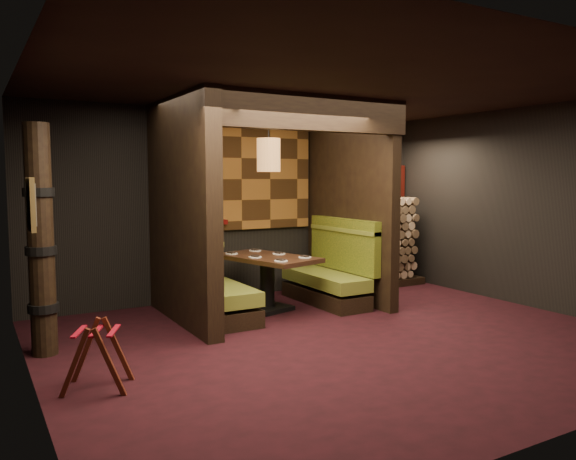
{
  "coord_description": "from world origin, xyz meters",
  "views": [
    {
      "loc": [
        -3.7,
        -5.13,
        1.85
      ],
      "look_at": [
        0.0,
        1.3,
        1.15
      ],
      "focal_mm": 35.0,
      "sensor_mm": 36.0,
      "label": 1
    }
  ],
  "objects_px": {
    "booth_bench_right": "(331,276)",
    "totem_column": "(41,242)",
    "pendant_lamp": "(269,155)",
    "firewood_stack": "(374,242)",
    "luggage_rack": "(97,353)",
    "booth_bench_left": "(211,288)",
    "dining_table": "(267,273)"
  },
  "relations": [
    {
      "from": "booth_bench_right",
      "to": "firewood_stack",
      "type": "relative_size",
      "value": 0.92
    },
    {
      "from": "pendant_lamp",
      "to": "luggage_rack",
      "type": "bearing_deg",
      "value": -146.1
    },
    {
      "from": "dining_table",
      "to": "booth_bench_left",
      "type": "bearing_deg",
      "value": -178.0
    },
    {
      "from": "booth_bench_right",
      "to": "totem_column",
      "type": "xyz_separation_m",
      "value": [
        -3.98,
        -0.55,
        0.79
      ]
    },
    {
      "from": "booth_bench_left",
      "to": "firewood_stack",
      "type": "xyz_separation_m",
      "value": [
        3.25,
        0.7,
        0.35
      ]
    },
    {
      "from": "booth_bench_left",
      "to": "dining_table",
      "type": "xyz_separation_m",
      "value": [
        0.85,
        0.03,
        0.13
      ]
    },
    {
      "from": "firewood_stack",
      "to": "booth_bench_left",
      "type": "bearing_deg",
      "value": -167.83
    },
    {
      "from": "luggage_rack",
      "to": "totem_column",
      "type": "distance_m",
      "value": 1.55
    },
    {
      "from": "dining_table",
      "to": "firewood_stack",
      "type": "xyz_separation_m",
      "value": [
        2.4,
        0.67,
        0.22
      ]
    },
    {
      "from": "totem_column",
      "to": "firewood_stack",
      "type": "bearing_deg",
      "value": 13.19
    },
    {
      "from": "booth_bench_left",
      "to": "totem_column",
      "type": "height_order",
      "value": "totem_column"
    },
    {
      "from": "firewood_stack",
      "to": "luggage_rack",
      "type": "bearing_deg",
      "value": -153.65
    },
    {
      "from": "dining_table",
      "to": "luggage_rack",
      "type": "height_order",
      "value": "dining_table"
    },
    {
      "from": "booth_bench_right",
      "to": "totem_column",
      "type": "bearing_deg",
      "value": -172.14
    },
    {
      "from": "pendant_lamp",
      "to": "luggage_rack",
      "type": "relative_size",
      "value": 1.33
    },
    {
      "from": "pendant_lamp",
      "to": "firewood_stack",
      "type": "bearing_deg",
      "value": 16.71
    },
    {
      "from": "firewood_stack",
      "to": "pendant_lamp",
      "type": "bearing_deg",
      "value": -163.29
    },
    {
      "from": "dining_table",
      "to": "luggage_rack",
      "type": "bearing_deg",
      "value": -145.37
    },
    {
      "from": "pendant_lamp",
      "to": "firewood_stack",
      "type": "distance_m",
      "value": 2.87
    },
    {
      "from": "dining_table",
      "to": "pendant_lamp",
      "type": "relative_size",
      "value": 1.73
    },
    {
      "from": "booth_bench_left",
      "to": "booth_bench_right",
      "type": "distance_m",
      "value": 1.89
    },
    {
      "from": "booth_bench_right",
      "to": "totem_column",
      "type": "distance_m",
      "value": 4.1
    },
    {
      "from": "booth_bench_right",
      "to": "firewood_stack",
      "type": "bearing_deg",
      "value": 27.35
    },
    {
      "from": "booth_bench_left",
      "to": "dining_table",
      "type": "bearing_deg",
      "value": 2.0
    },
    {
      "from": "booth_bench_right",
      "to": "pendant_lamp",
      "type": "bearing_deg",
      "value": -178.88
    },
    {
      "from": "booth_bench_right",
      "to": "firewood_stack",
      "type": "distance_m",
      "value": 1.56
    },
    {
      "from": "dining_table",
      "to": "totem_column",
      "type": "distance_m",
      "value": 3.06
    },
    {
      "from": "booth_bench_left",
      "to": "luggage_rack",
      "type": "distance_m",
      "value": 2.55
    },
    {
      "from": "booth_bench_left",
      "to": "booth_bench_right",
      "type": "relative_size",
      "value": 1.0
    },
    {
      "from": "booth_bench_left",
      "to": "booth_bench_right",
      "type": "height_order",
      "value": "same"
    },
    {
      "from": "pendant_lamp",
      "to": "totem_column",
      "type": "distance_m",
      "value": 3.13
    },
    {
      "from": "pendant_lamp",
      "to": "booth_bench_right",
      "type": "bearing_deg",
      "value": 1.12
    }
  ]
}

